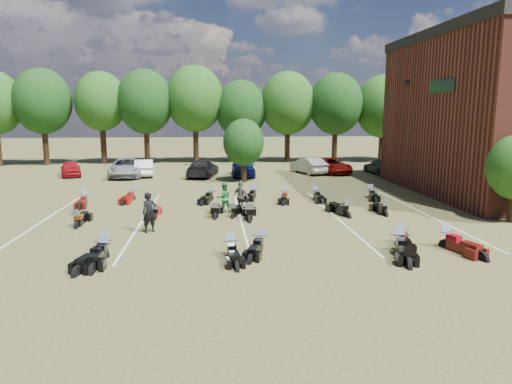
{
  "coord_description": "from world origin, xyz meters",
  "views": [
    {
      "loc": [
        -4.35,
        -20.01,
        5.46
      ],
      "look_at": [
        -2.1,
        4.0,
        1.2
      ],
      "focal_mm": 32.0,
      "sensor_mm": 36.0,
      "label": 1
    }
  ],
  "objects": [
    {
      "name": "parking_lines",
      "position": [
        -3.0,
        3.0,
        0.01
      ],
      "size": [
        20.1,
        14.0,
        0.01
      ],
      "color": "silver",
      "rests_on": "ground"
    },
    {
      "name": "motorcycle_6",
      "position": [
        5.02,
        -2.93,
        0.0
      ],
      "size": [
        1.45,
        2.55,
        1.36
      ],
      "primitive_type": null,
      "rotation": [
        0.0,
        0.0,
        0.29
      ],
      "color": "#4B0E0A",
      "rests_on": "ground"
    },
    {
      "name": "motorcycle_1",
      "position": [
        -8.51,
        -3.2,
        0.0
      ],
      "size": [
        1.38,
        2.46,
        1.31
      ],
      "primitive_type": null,
      "rotation": [
        0.0,
        0.0,
        -0.29
      ],
      "color": "black",
      "rests_on": "ground"
    },
    {
      "name": "car_4",
      "position": [
        -1.83,
        18.85,
        0.8
      ],
      "size": [
        1.94,
        4.73,
        1.6
      ],
      "primitive_type": "imported",
      "rotation": [
        0.0,
        0.0,
        -0.01
      ],
      "color": "#0B144F",
      "rests_on": "ground"
    },
    {
      "name": "motorcycle_20",
      "position": [
        2.03,
        7.77,
        0.0
      ],
      "size": [
        0.73,
        2.12,
        1.17
      ],
      "primitive_type": null,
      "rotation": [
        0.0,
        0.0,
        0.03
      ],
      "color": "black",
      "rests_on": "ground"
    },
    {
      "name": "person_grey",
      "position": [
        -2.89,
        4.36,
        0.88
      ],
      "size": [
        1.04,
        1.04,
        1.77
      ],
      "primitive_type": "imported",
      "rotation": [
        0.0,
        0.0,
        2.36
      ],
      "color": "#57534A",
      "rests_on": "ground"
    },
    {
      "name": "car_1",
      "position": [
        -10.3,
        19.6,
        0.71
      ],
      "size": [
        2.05,
        4.49,
        1.43
      ],
      "primitive_type": "imported",
      "rotation": [
        0.0,
        0.0,
        3.27
      ],
      "color": "silver",
      "rests_on": "ground"
    },
    {
      "name": "motorcycle_13",
      "position": [
        2.57,
        2.74,
        0.0
      ],
      "size": [
        1.34,
        2.53,
        1.35
      ],
      "primitive_type": null,
      "rotation": [
        0.0,
        0.0,
        3.39
      ],
      "color": "black",
      "rests_on": "ground"
    },
    {
      "name": "motorcycle_9",
      "position": [
        -2.59,
        2.23,
        0.0
      ],
      "size": [
        0.94,
        2.52,
        1.38
      ],
      "primitive_type": null,
      "rotation": [
        0.0,
        0.0,
        3.08
      ],
      "color": "black",
      "rests_on": "ground"
    },
    {
      "name": "motorcycle_17",
      "position": [
        0.07,
        7.67,
        0.0
      ],
      "size": [
        1.14,
        2.28,
        1.22
      ],
      "primitive_type": null,
      "rotation": [
        0.0,
        0.0,
        -0.21
      ],
      "color": "black",
      "rests_on": "ground"
    },
    {
      "name": "motorcycle_16",
      "position": [
        -4.54,
        7.99,
        0.0
      ],
      "size": [
        1.35,
        2.28,
        1.21
      ],
      "primitive_type": null,
      "rotation": [
        0.0,
        0.0,
        -0.33
      ],
      "color": "black",
      "rests_on": "ground"
    },
    {
      "name": "motorcycle_11",
      "position": [
        -3.37,
        3.16,
        0.0
      ],
      "size": [
        1.24,
        2.09,
        1.11
      ],
      "primitive_type": null,
      "rotation": [
        0.0,
        0.0,
        2.81
      ],
      "color": "black",
      "rests_on": "ground"
    },
    {
      "name": "motorcycle_5",
      "position": [
        3.45,
        -2.22,
        0.0
      ],
      "size": [
        1.19,
        2.26,
        1.2
      ],
      "primitive_type": null,
      "rotation": [
        0.0,
        0.0,
        -0.24
      ],
      "color": "black",
      "rests_on": "ground"
    },
    {
      "name": "car_6",
      "position": [
        6.21,
        19.82,
        0.68
      ],
      "size": [
        3.11,
        5.25,
        1.37
      ],
      "primitive_type": "imported",
      "rotation": [
        0.0,
        0.0,
        0.18
      ],
      "color": "#5E0805",
      "rests_on": "ground"
    },
    {
      "name": "car_3",
      "position": [
        -5.28,
        18.67,
        0.71
      ],
      "size": [
        2.98,
        5.22,
        1.42
      ],
      "primitive_type": "imported",
      "rotation": [
        0.0,
        0.0,
        2.93
      ],
      "color": "black",
      "rests_on": "ground"
    },
    {
      "name": "person_black",
      "position": [
        -7.3,
        0.62,
        0.93
      ],
      "size": [
        0.8,
        0.7,
        1.85
      ],
      "primitive_type": "imported",
      "rotation": [
        0.0,
        0.0,
        0.46
      ],
      "color": "black",
      "rests_on": "ground"
    },
    {
      "name": "motorcycle_10",
      "position": [
        -4.3,
        3.04,
        0.0
      ],
      "size": [
        0.86,
        2.27,
        1.24
      ],
      "primitive_type": null,
      "rotation": [
        0.0,
        0.0,
        3.08
      ],
      "color": "black",
      "rests_on": "ground"
    },
    {
      "name": "car_0",
      "position": [
        -16.55,
        20.05,
        0.66
      ],
      "size": [
        2.67,
        4.15,
        1.32
      ],
      "primitive_type": "imported",
      "rotation": [
        0.0,
        0.0,
        0.31
      ],
      "color": "maroon",
      "rests_on": "ground"
    },
    {
      "name": "car_7",
      "position": [
        10.48,
        19.05,
        0.64
      ],
      "size": [
        2.19,
        4.55,
        1.28
      ],
      "primitive_type": "imported",
      "rotation": [
        0.0,
        0.0,
        3.23
      ],
      "color": "#3B3A3F",
      "rests_on": "ground"
    },
    {
      "name": "motorcycle_14",
      "position": [
        -11.99,
        7.41,
        0.0
      ],
      "size": [
        0.82,
        2.19,
        1.2
      ],
      "primitive_type": null,
      "rotation": [
        0.0,
        0.0,
        0.06
      ],
      "color": "#470C0A",
      "rests_on": "ground"
    },
    {
      "name": "person_green",
      "position": [
        -3.82,
        4.49,
        0.83
      ],
      "size": [
        0.9,
        0.76,
        1.65
      ],
      "primitive_type": "imported",
      "rotation": [
        0.0,
        0.0,
        3.33
      ],
      "color": "#296E34",
      "rests_on": "ground"
    },
    {
      "name": "car_5",
      "position": [
        4.08,
        19.83,
        0.73
      ],
      "size": [
        2.85,
        4.7,
        1.46
      ],
      "primitive_type": "imported",
      "rotation": [
        0.0,
        0.0,
        3.46
      ],
      "color": "#A5A5A1",
      "rests_on": "ground"
    },
    {
      "name": "motorcycle_3",
      "position": [
        -3.76,
        -3.2,
        0.0
      ],
      "size": [
        0.91,
        2.26,
        1.23
      ],
      "primitive_type": null,
      "rotation": [
        0.0,
        0.0,
        0.1
      ],
      "color": "black",
      "rests_on": "ground"
    },
    {
      "name": "motorcycle_19",
      "position": [
        5.68,
        8.03,
        0.0
      ],
      "size": [
        0.97,
        2.2,
        1.18
      ],
      "primitive_type": null,
      "rotation": [
        0.0,
        0.0,
        -0.14
      ],
      "color": "black",
      "rests_on": "ground"
    },
    {
      "name": "car_2",
      "position": [
        -11.71,
        19.26,
        0.79
      ],
      "size": [
        3.05,
        5.86,
        1.58
      ],
      "primitive_type": "imported",
      "rotation": [
        0.0,
        0.0,
        0.08
      ],
      "color": "gray",
      "rests_on": "ground"
    },
    {
      "name": "motorcycle_18",
      "position": [
        -1.78,
        8.72,
        0.0
      ],
      "size": [
        1.31,
        2.18,
        1.16
      ],
      "primitive_type": null,
      "rotation": [
        0.0,
        0.0,
        -0.33
      ],
      "color": "black",
      "rests_on": "ground"
    },
    {
      "name": "motorcycle_0",
      "position": [
        -8.54,
        -2.87,
        0.0
      ],
      "size": [
        0.78,
        2.42,
        1.35
      ],
      "primitive_type": null,
      "rotation": [
        0.0,
        0.0,
        -0.0
      ],
      "color": "black",
      "rests_on": "ground"
    },
    {
      "name": "motorcycle_12",
      "position": [
        4.67,
        2.84,
        0.0
      ],
      "size": [
        0.74,
        2.14,
        1.18
      ],
      "primitive_type": null,
      "rotation": [
        0.0,
        0.0,
        3.17
      ],
      "color": "black",
      "rests_on": "ground"
    },
    {
      "name": "motorcycle_15",
      "position": [
        -9.41,
        8.56,
        0.0
      ],
      "size": [
        1.1,
        2.24,
        1.19
      ],
      "primitive_type": null,
      "rotation": [
        0.0,
        0.0,
        -0.2
      ],
      "color": "maroon",
      "rests_on": "ground"
    },
    {
      "name": "ground",
      "position": [
        0.0,
        0.0,
        0.0
      ],
      "size": [
        160.0,
        160.0,
        0.0
      ],
      "primitive_type": "plane",
      "color": "brown",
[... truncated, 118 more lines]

